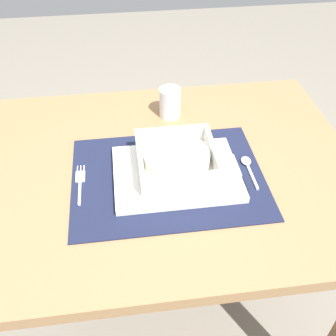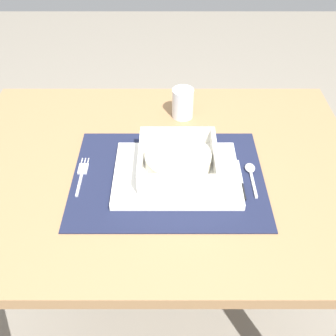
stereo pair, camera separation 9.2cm
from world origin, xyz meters
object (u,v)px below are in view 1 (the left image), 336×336
at_px(porridge_bowl, 177,160).
at_px(drinking_glass, 170,104).
at_px(butter_knife, 239,175).
at_px(fork, 80,181).
at_px(spoon, 247,164).
at_px(dining_table, 158,197).

bearing_deg(porridge_bowl, drinking_glass, 85.87).
bearing_deg(porridge_bowl, butter_knife, -13.47).
bearing_deg(fork, butter_knife, -7.18).
distance_m(porridge_bowl, butter_knife, 0.15).
relative_size(spoon, drinking_glass, 1.35).
relative_size(fork, drinking_glass, 1.56).
relative_size(fork, butter_knife, 0.98).
bearing_deg(fork, porridge_bowl, -1.46).
distance_m(porridge_bowl, fork, 0.23).
height_order(dining_table, porridge_bowl, porridge_bowl).
xyz_separation_m(butter_knife, drinking_glass, (-0.12, 0.28, 0.03)).
xyz_separation_m(fork, spoon, (0.40, 0.00, 0.00)).
bearing_deg(porridge_bowl, fork, -178.92).
xyz_separation_m(porridge_bowl, drinking_glass, (0.02, 0.24, -0.00)).
height_order(porridge_bowl, butter_knife, porridge_bowl).
distance_m(dining_table, butter_knife, 0.23).
relative_size(dining_table, fork, 7.52).
distance_m(dining_table, fork, 0.22).
bearing_deg(fork, drinking_glass, 42.90).
bearing_deg(spoon, porridge_bowl, 177.48).
bearing_deg(drinking_glass, spoon, -57.50).
relative_size(porridge_bowl, drinking_glass, 2.15).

